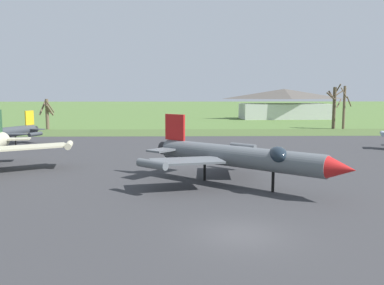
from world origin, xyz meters
name	(u,v)px	position (x,y,z in m)	size (l,w,h in m)	color
ground_plane	(241,235)	(0.00, 0.00, 0.00)	(600.00, 600.00, 0.00)	#4C6B33
asphalt_apron	(214,170)	(0.00, 16.20, 0.03)	(72.95, 54.00, 0.05)	#333335
grass_verge_strip	(198,133)	(0.00, 49.20, 0.03)	(132.95, 12.00, 0.06)	#445A2C
jet_fighter_front_left	(239,156)	(1.25, 9.82, 2.21)	(13.65, 13.00, 4.97)	#565B60
bare_tree_far_left	(47,112)	(-27.50, 56.43, 3.11)	(2.70, 2.68, 5.56)	brown
bare_tree_left_of_center	(334,106)	(25.58, 56.33, 4.29)	(2.53, 2.48, 8.36)	brown
bare_tree_center	(344,106)	(27.06, 55.34, 4.30)	(3.06, 3.09, 7.94)	brown
visitor_building	(284,104)	(23.72, 85.92, 3.84)	(23.44, 10.70, 7.72)	beige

